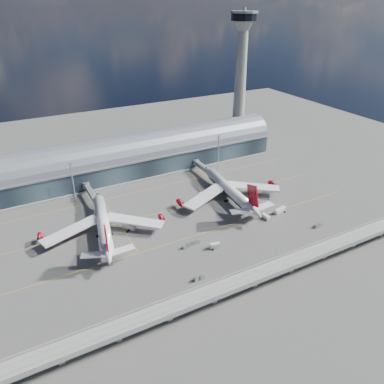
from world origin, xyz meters
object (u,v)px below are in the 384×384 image
floodlight_mast_left (73,182)px  airliner_left (103,225)px  service_truck_0 (129,227)px  airliner_right (230,191)px  cargo_train_2 (318,225)px  service_truck_1 (215,246)px  cargo_train_1 (191,244)px  floodlight_mast_right (218,152)px  service_truck_5 (204,196)px  service_truck_3 (266,217)px  cargo_train_0 (199,278)px  control_tower (240,84)px  service_truck_4 (237,185)px  service_truck_2 (280,210)px

floodlight_mast_left → airliner_left: bearing=-83.2°
airliner_left → service_truck_0: size_ratio=9.76×
airliner_right → airliner_left: bearing=-173.4°
cargo_train_2 → floodlight_mast_left: bearing=53.3°
service_truck_1 → cargo_train_1: service_truck_1 is taller
service_truck_0 → floodlight_mast_right: bearing=-9.3°
airliner_right → service_truck_5: size_ratio=10.84×
floodlight_mast_right → airliner_right: 44.33m
floodlight_mast_right → service_truck_5: (-30.02, -31.85, -12.15)m
service_truck_3 → cargo_train_1: bearing=-176.9°
service_truck_1 → cargo_train_1: size_ratio=0.51×
floodlight_mast_right → cargo_train_2: 90.17m
airliner_left → service_truck_0: airliner_left is taller
service_truck_1 → cargo_train_0: service_truck_1 is taller
control_tower → service_truck_5: (-65.02, -59.85, -50.15)m
service_truck_1 → service_truck_3: (38.90, 9.71, -0.08)m
service_truck_4 → cargo_train_2: (12.27, -59.11, -0.59)m
cargo_train_0 → cargo_train_1: bearing=-23.3°
service_truck_0 → cargo_train_1: (21.95, -28.63, -0.64)m
service_truck_2 → service_truck_5: 46.49m
service_truck_1 → cargo_train_0: bearing=144.5°
cargo_train_2 → cargo_train_0: bearing=97.7°
cargo_train_0 → cargo_train_1: size_ratio=0.51×
floodlight_mast_left → service_truck_0: (18.09, -43.24, -12.14)m
service_truck_5 → cargo_train_0: size_ratio=1.26×
service_truck_3 → service_truck_5: bearing=116.0°
airliner_left → service_truck_2: 98.33m
airliner_right → service_truck_3: 29.75m
service_truck_4 → cargo_train_2: service_truck_4 is taller
airliner_left → airliner_right: (78.32, 1.33, -0.21)m
floodlight_mast_left → control_tower: bearing=11.7°
airliner_right → cargo_train_1: airliner_right is taller
floodlight_mast_left → service_truck_2: bearing=-34.1°
floodlight_mast_right → cargo_train_2: size_ratio=4.66×
control_tower → service_truck_0: size_ratio=14.81×
service_truck_2 → service_truck_5: (-29.74, 35.74, 0.01)m
service_truck_5 → service_truck_2: bearing=-70.4°
service_truck_5 → control_tower: bearing=22.4°
cargo_train_0 → airliner_left: bearing=23.1°
service_truck_0 → service_truck_3: size_ratio=1.31×
service_truck_2 → cargo_train_0: bearing=100.5°
service_truck_1 → cargo_train_1: bearing=64.4°
service_truck_2 → service_truck_4: size_ratio=1.45×
floodlight_mast_left → floodlight_mast_right: size_ratio=1.00×
floodlight_mast_left → service_truck_5: size_ratio=4.00×
control_tower → service_truck_1: size_ratio=20.24×
floodlight_mast_right → service_truck_3: 71.39m
service_truck_4 → floodlight_mast_left: bearing=171.5°
airliner_right → service_truck_5: bearing=153.2°
airliner_left → cargo_train_2: airliner_left is taller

